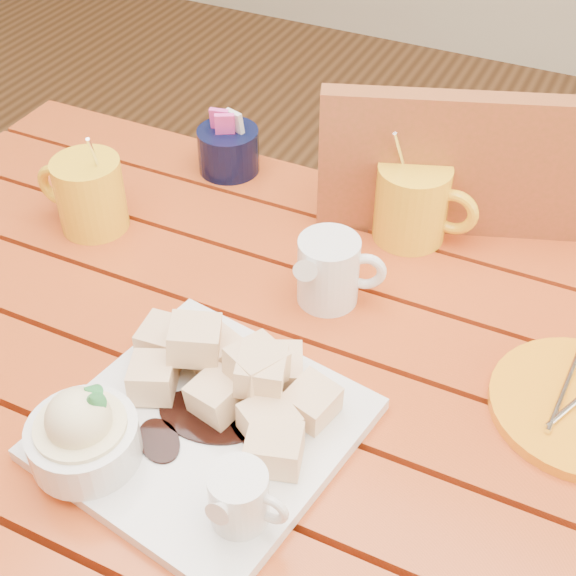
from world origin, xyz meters
The scene contains 7 objects.
table centered at (0.00, 0.00, 0.64)m, with size 1.20×0.79×0.75m.
dessert_plate centered at (-0.01, -0.13, 0.78)m, with size 0.32×0.32×0.11m.
coffee_mug_left centered at (-0.32, 0.14, 0.80)m, with size 0.13×0.09×0.15m.
coffee_mug_right centered at (0.08, 0.30, 0.81)m, with size 0.14×0.10×0.16m.
cream_pitcher centered at (0.04, 0.14, 0.80)m, with size 0.11×0.09×0.09m.
sugar_caddy centered at (-0.22, 0.34, 0.79)m, with size 0.09×0.09×0.10m.
chair_far centered at (0.13, 0.47, 0.53)m, with size 0.57×0.57×0.95m.
Camera 1 is at (0.31, -0.55, 1.41)m, focal length 50.00 mm.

